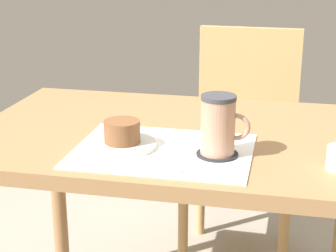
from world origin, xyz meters
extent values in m
cylinder|color=#997047|center=(-0.47, 0.29, 0.34)|extent=(0.05, 0.05, 0.69)
cube|color=#997047|center=(0.00, 0.00, 0.70)|extent=(1.05, 0.68, 0.04)
cylinder|color=tan|center=(0.30, 0.41, 0.20)|extent=(0.04, 0.04, 0.39)
cylinder|color=tan|center=(-0.06, 0.41, 0.20)|extent=(0.04, 0.04, 0.39)
cylinder|color=tan|center=(0.30, 0.76, 0.20)|extent=(0.04, 0.04, 0.39)
cylinder|color=tan|center=(-0.05, 0.77, 0.20)|extent=(0.04, 0.04, 0.39)
cube|color=tan|center=(0.12, 0.59, 0.41)|extent=(0.43, 0.43, 0.04)
cube|color=tan|center=(0.13, 0.78, 0.66)|extent=(0.39, 0.04, 0.45)
cube|color=white|center=(0.00, -0.15, 0.72)|extent=(0.41, 0.31, 0.00)
cylinder|color=silver|center=(-0.10, -0.16, 0.73)|extent=(0.16, 0.16, 0.01)
cylinder|color=brown|center=(-0.10, -0.16, 0.76)|extent=(0.09, 0.09, 0.05)
cylinder|color=#232328|center=(0.13, -0.16, 0.73)|extent=(0.10, 0.10, 0.00)
cylinder|color=tan|center=(0.13, -0.16, 0.79)|extent=(0.08, 0.08, 0.13)
cylinder|color=#3D3D42|center=(0.13, -0.16, 0.86)|extent=(0.08, 0.08, 0.01)
torus|color=tan|center=(0.17, -0.16, 0.80)|extent=(0.06, 0.01, 0.06)
cylinder|color=silver|center=(0.01, -0.27, 0.73)|extent=(0.13, 0.03, 0.01)
camera|label=1|loc=(0.27, -1.35, 1.19)|focal=60.00mm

